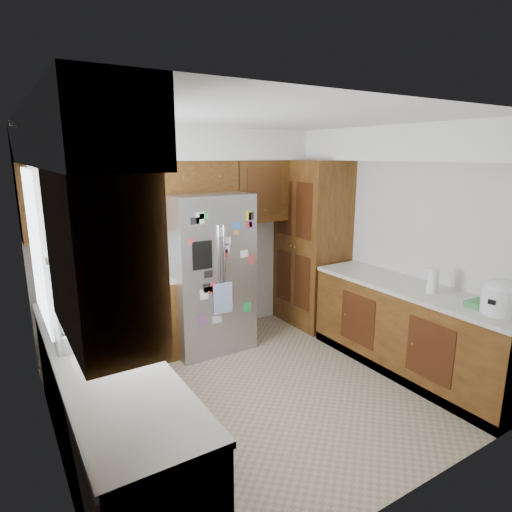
{
  "coord_description": "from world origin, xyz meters",
  "views": [
    {
      "loc": [
        -2.02,
        -3.12,
        2.21
      ],
      "look_at": [
        0.14,
        0.35,
        1.24
      ],
      "focal_mm": 30.0,
      "sensor_mm": 36.0,
      "label": 1
    }
  ],
  "objects_px": {
    "fridge": "(207,272)",
    "paper_towel": "(433,281)",
    "pantry": "(312,244)",
    "rice_cooker": "(503,296)"
  },
  "relations": [
    {
      "from": "fridge",
      "to": "paper_towel",
      "type": "bearing_deg",
      "value": -51.64
    },
    {
      "from": "pantry",
      "to": "paper_towel",
      "type": "xyz_separation_m",
      "value": [
        -0.01,
        -1.83,
        -0.04
      ]
    },
    {
      "from": "pantry",
      "to": "paper_towel",
      "type": "height_order",
      "value": "pantry"
    },
    {
      "from": "rice_cooker",
      "to": "pantry",
      "type": "bearing_deg",
      "value": 89.99
    },
    {
      "from": "fridge",
      "to": "pantry",
      "type": "bearing_deg",
      "value": -2.06
    },
    {
      "from": "rice_cooker",
      "to": "paper_towel",
      "type": "xyz_separation_m",
      "value": [
        -0.01,
        0.66,
        -0.03
      ]
    },
    {
      "from": "pantry",
      "to": "fridge",
      "type": "xyz_separation_m",
      "value": [
        -1.5,
        0.05,
        -0.17
      ]
    },
    {
      "from": "fridge",
      "to": "rice_cooker",
      "type": "distance_m",
      "value": 2.96
    },
    {
      "from": "pantry",
      "to": "paper_towel",
      "type": "distance_m",
      "value": 1.83
    },
    {
      "from": "fridge",
      "to": "rice_cooker",
      "type": "xyz_separation_m",
      "value": [
        1.5,
        -2.55,
        0.17
      ]
    }
  ]
}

